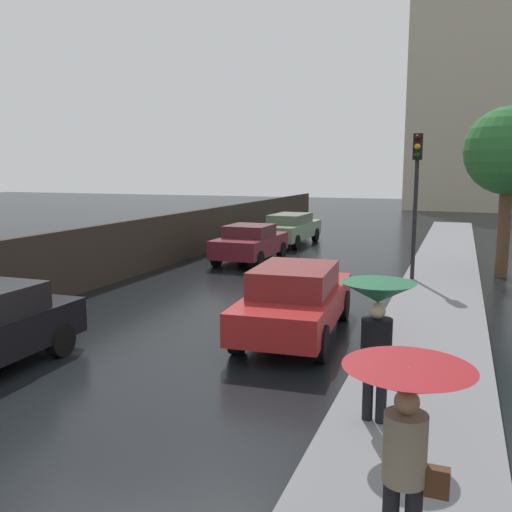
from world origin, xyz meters
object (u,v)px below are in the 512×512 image
street_tree_near (509,152)px  car_green_behind_camera (290,228)px  pedestrian_with_umbrella_near (407,408)px  car_maroon_near_kerb (250,243)px  traffic_light (416,179)px  car_red_far_ahead (296,299)px  pedestrian_with_umbrella_far (378,315)px

street_tree_near → car_green_behind_camera: bearing=149.6°
pedestrian_with_umbrella_near → street_tree_near: (1.62, 14.65, 2.40)m
car_maroon_near_kerb → traffic_light: (5.95, -1.90, 2.39)m
pedestrian_with_umbrella_near → traffic_light: bearing=-84.9°
car_red_far_ahead → street_tree_near: 9.95m
car_red_far_ahead → traffic_light: traffic_light is taller
car_maroon_near_kerb → car_red_far_ahead: bearing=117.1°
car_green_behind_camera → pedestrian_with_umbrella_far: size_ratio=2.46×
car_green_behind_camera → pedestrian_with_umbrella_near: (6.95, -19.67, 0.77)m
car_maroon_near_kerb → traffic_light: bearing=162.5°
pedestrian_with_umbrella_near → car_maroon_near_kerb: bearing=-63.7°
car_maroon_near_kerb → traffic_light: traffic_light is taller
car_maroon_near_kerb → traffic_light: 6.68m
pedestrian_with_umbrella_near → car_green_behind_camera: bearing=-69.8°
car_green_behind_camera → traffic_light: size_ratio=1.06×
car_red_far_ahead → pedestrian_with_umbrella_far: bearing=-63.4°
pedestrian_with_umbrella_far → street_tree_near: (2.22, 12.04, 2.35)m
car_maroon_near_kerb → car_green_behind_camera: car_green_behind_camera is taller
pedestrian_with_umbrella_far → street_tree_near: bearing=-91.9°
car_red_far_ahead → pedestrian_with_umbrella_near: (2.76, -6.28, 0.76)m
car_green_behind_camera → pedestrian_with_umbrella_near: bearing=111.3°
car_green_behind_camera → street_tree_near: street_tree_near is taller
pedestrian_with_umbrella_near → traffic_light: 12.66m
pedestrian_with_umbrella_near → traffic_light: size_ratio=0.40×
car_green_behind_camera → car_red_far_ahead: bearing=109.2°
car_red_far_ahead → pedestrian_with_umbrella_near: 6.91m
car_maroon_near_kerb → pedestrian_with_umbrella_near: size_ratio=2.21×
car_maroon_near_kerb → pedestrian_with_umbrella_near: (6.90, -14.43, 0.80)m
pedestrian_with_umbrella_far → car_red_far_ahead: bearing=-51.1°
traffic_light → street_tree_near: size_ratio=0.80×
car_maroon_near_kerb → street_tree_near: size_ratio=0.71×
car_green_behind_camera → pedestrian_with_umbrella_far: bearing=112.2°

